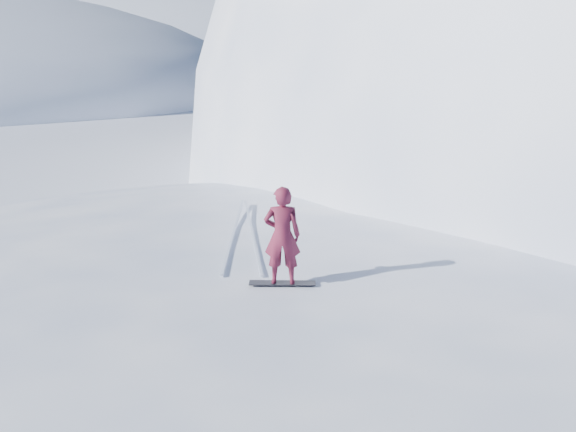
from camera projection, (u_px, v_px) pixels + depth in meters
name	position (u px, v px, depth m)	size (l,w,h in m)	color
ground	(288.00, 413.00, 12.54)	(400.00, 400.00, 0.00)	white
near_ridge	(344.00, 344.00, 15.29)	(36.00, 28.00, 4.80)	white
peak_shoulder	(543.00, 188.00, 30.55)	(28.00, 24.00, 18.00)	white
far_ridge_c	(144.00, 70.00, 121.83)	(140.00, 90.00, 36.00)	white
wind_bumps	(274.00, 359.00, 14.62)	(16.00, 14.40, 1.00)	white
snowboard	(282.00, 283.00, 12.65)	(1.31, 0.25, 0.02)	black
snowboarder	(282.00, 235.00, 12.37)	(0.71, 0.47, 1.95)	maroon
board_tracks	(243.00, 231.00, 15.89)	(1.53, 5.97, 0.04)	silver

